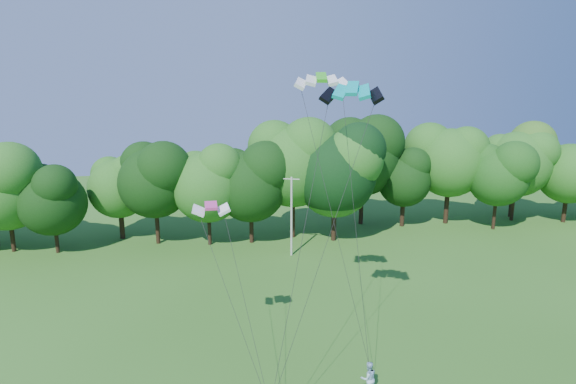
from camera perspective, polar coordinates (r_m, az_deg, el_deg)
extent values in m
cylinder|color=#BAB9B1|center=(43.72, 0.44, -3.17)|extent=(0.20, 0.20, 7.88)
cube|color=#BAB9B1|center=(42.90, 0.45, 1.66)|extent=(1.50, 0.62, 0.08)
imported|color=#A6CAE6|center=(25.82, 10.17, -22.23)|extent=(0.95, 0.78, 1.82)
cube|color=#05A4A4|center=(23.78, 8.17, 12.89)|extent=(3.28, 2.29, 0.79)
cube|color=green|center=(26.94, 4.27, 14.32)|extent=(3.19, 1.76, 0.66)
cube|color=#D23A8C|center=(25.00, -9.76, -1.72)|extent=(2.11, 1.12, 0.33)
cylinder|color=black|center=(48.94, 5.85, -3.41)|extent=(0.44, 0.44, 4.86)
ellipsoid|color=black|center=(47.66, 6.01, 4.03)|extent=(9.71, 9.71, 10.59)
cylinder|color=#332614|center=(65.32, 26.48, -1.03)|extent=(0.48, 0.48, 4.18)
ellipsoid|color=#315C1C|center=(64.43, 26.94, 3.75)|extent=(8.36, 8.36, 9.12)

